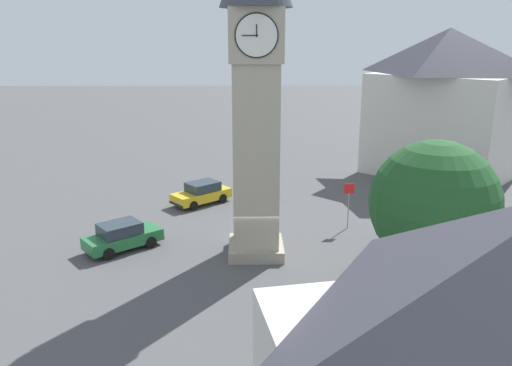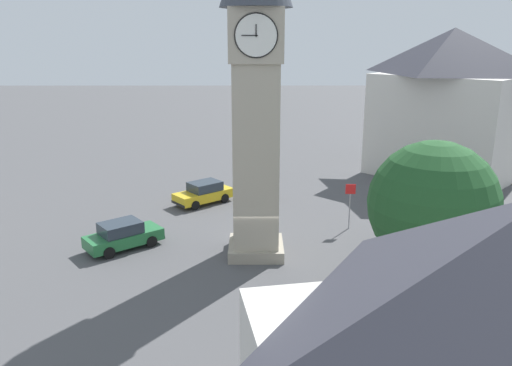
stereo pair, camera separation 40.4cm
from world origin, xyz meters
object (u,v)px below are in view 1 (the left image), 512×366
(clock_tower, at_px, (256,53))
(pedestrian, at_px, (274,185))
(car_black_far, at_px, (122,236))
(car_silver_kerb, at_px, (202,193))
(road_sign, at_px, (349,198))
(car_white_side, at_px, (469,215))
(car_blue_kerb, at_px, (418,242))
(tree, at_px, (434,204))
(building_shop_left, at_px, (444,102))

(clock_tower, relative_size, pedestrian, 10.59)
(car_black_far, relative_size, pedestrian, 2.53)
(car_silver_kerb, bearing_deg, clock_tower, 112.83)
(car_silver_kerb, distance_m, road_sign, 10.55)
(car_white_side, height_order, pedestrian, pedestrian)
(clock_tower, height_order, car_blue_kerb, clock_tower)
(pedestrian, relative_size, road_sign, 0.60)
(pedestrian, bearing_deg, car_blue_kerb, 125.50)
(tree, xyz_separation_m, road_sign, (1.70, -8.84, -2.56))
(tree, height_order, building_shop_left, building_shop_left)
(tree, bearing_deg, pedestrian, -68.29)
(car_black_far, relative_size, road_sign, 1.53)
(clock_tower, height_order, building_shop_left, clock_tower)
(car_blue_kerb, distance_m, car_black_far, 15.91)
(clock_tower, distance_m, tree, 10.78)
(clock_tower, distance_m, road_sign, 10.86)
(car_silver_kerb, xyz_separation_m, car_black_far, (3.65, 7.88, 0.00))
(building_shop_left, distance_m, road_sign, 16.57)
(car_black_far, relative_size, tree, 0.60)
(tree, bearing_deg, building_shop_left, -111.26)
(car_silver_kerb, distance_m, pedestrian, 5.19)
(clock_tower, bearing_deg, road_sign, -146.93)
(tree, height_order, road_sign, tree)
(clock_tower, distance_m, building_shop_left, 22.93)
(car_blue_kerb, relative_size, car_white_side, 1.05)
(car_silver_kerb, xyz_separation_m, pedestrian, (-5.09, -0.98, 0.25))
(car_silver_kerb, xyz_separation_m, road_sign, (-9.26, 4.93, 1.14))
(building_shop_left, xyz_separation_m, road_sign, (10.01, 12.52, -4.19))
(car_silver_kerb, bearing_deg, tree, 128.52)
(car_black_far, height_order, tree, tree)
(clock_tower, bearing_deg, car_white_side, -164.13)
(car_silver_kerb, bearing_deg, building_shop_left, -158.50)
(car_blue_kerb, relative_size, pedestrian, 2.64)
(car_white_side, bearing_deg, car_black_far, 8.37)
(pedestrian, bearing_deg, car_white_side, 153.08)
(car_white_side, height_order, car_black_far, same)
(pedestrian, bearing_deg, clock_tower, 81.30)
(car_blue_kerb, bearing_deg, clock_tower, -2.74)
(clock_tower, distance_m, car_white_side, 16.65)
(car_blue_kerb, bearing_deg, car_black_far, -4.06)
(car_white_side, xyz_separation_m, road_sign, (7.40, 0.04, 1.14))
(tree, bearing_deg, clock_tower, -35.16)
(car_white_side, relative_size, tree, 0.59)
(car_black_far, bearing_deg, pedestrian, -134.59)
(car_black_far, bearing_deg, car_blue_kerb, 175.94)
(car_silver_kerb, bearing_deg, road_sign, 151.95)
(car_black_far, distance_m, building_shop_left, 28.17)
(tree, bearing_deg, car_silver_kerb, -51.48)
(car_white_side, relative_size, car_black_far, 0.99)
(building_shop_left, height_order, road_sign, building_shop_left)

